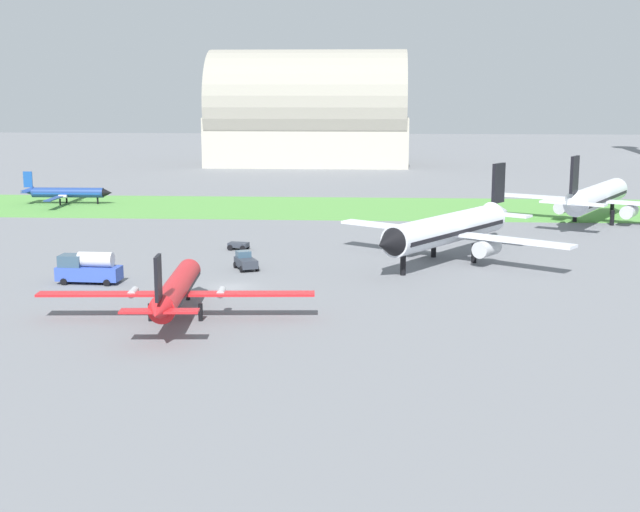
{
  "coord_description": "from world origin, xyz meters",
  "views": [
    {
      "loc": [
        14.52,
        -86.2,
        19.91
      ],
      "look_at": [
        8.85,
        1.76,
        3.0
      ],
      "focal_mm": 49.54,
      "sensor_mm": 36.0,
      "label": 1
    }
  ],
  "objects_px": {
    "airplane_midfield_jet": "(450,229)",
    "baggage_cart_midfield": "(238,245)",
    "pushback_tug_near_gate": "(246,261)",
    "airplane_taxiing_turboprop": "(66,192)",
    "airplane_parked_jet_far": "(596,197)",
    "fuel_truck_by_runway": "(88,268)",
    "airplane_foreground_turboprop": "(176,289)"
  },
  "relations": [
    {
      "from": "airplane_foreground_turboprop",
      "to": "fuel_truck_by_runway",
      "type": "relative_size",
      "value": 3.65
    },
    {
      "from": "airplane_midfield_jet",
      "to": "fuel_truck_by_runway",
      "type": "xyz_separation_m",
      "value": [
        -38.12,
        -14.24,
        -2.23
      ]
    },
    {
      "from": "baggage_cart_midfield",
      "to": "fuel_truck_by_runway",
      "type": "relative_size",
      "value": 0.41
    },
    {
      "from": "baggage_cart_midfield",
      "to": "pushback_tug_near_gate",
      "type": "bearing_deg",
      "value": 113.97
    },
    {
      "from": "airplane_midfield_jet",
      "to": "baggage_cart_midfield",
      "type": "height_order",
      "value": "airplane_midfield_jet"
    },
    {
      "from": "airplane_parked_jet_far",
      "to": "airplane_foreground_turboprop",
      "type": "bearing_deg",
      "value": 167.83
    },
    {
      "from": "airplane_midfield_jet",
      "to": "baggage_cart_midfield",
      "type": "distance_m",
      "value": 26.42
    },
    {
      "from": "pushback_tug_near_gate",
      "to": "baggage_cart_midfield",
      "type": "xyz_separation_m",
      "value": [
        -2.66,
        11.89,
        -0.34
      ]
    },
    {
      "from": "baggage_cart_midfield",
      "to": "airplane_foreground_turboprop",
      "type": "bearing_deg",
      "value": 101.01
    },
    {
      "from": "airplane_taxiing_turboprop",
      "to": "airplane_parked_jet_far",
      "type": "relative_size",
      "value": 0.68
    },
    {
      "from": "airplane_parked_jet_far",
      "to": "pushback_tug_near_gate",
      "type": "height_order",
      "value": "airplane_parked_jet_far"
    },
    {
      "from": "fuel_truck_by_runway",
      "to": "airplane_parked_jet_far",
      "type": "bearing_deg",
      "value": -141.27
    },
    {
      "from": "airplane_taxiing_turboprop",
      "to": "airplane_midfield_jet",
      "type": "relative_size",
      "value": 0.73
    },
    {
      "from": "pushback_tug_near_gate",
      "to": "fuel_truck_by_runway",
      "type": "distance_m",
      "value": 17.15
    },
    {
      "from": "pushback_tug_near_gate",
      "to": "baggage_cart_midfield",
      "type": "relative_size",
      "value": 1.5
    },
    {
      "from": "airplane_taxiing_turboprop",
      "to": "baggage_cart_midfield",
      "type": "bearing_deg",
      "value": -49.42
    },
    {
      "from": "airplane_foreground_turboprop",
      "to": "fuel_truck_by_runway",
      "type": "distance_m",
      "value": 18.34
    },
    {
      "from": "airplane_parked_jet_far",
      "to": "pushback_tug_near_gate",
      "type": "bearing_deg",
      "value": 156.51
    },
    {
      "from": "pushback_tug_near_gate",
      "to": "fuel_truck_by_runway",
      "type": "xyz_separation_m",
      "value": [
        -15.17,
        -7.97,
        0.67
      ]
    },
    {
      "from": "fuel_truck_by_runway",
      "to": "baggage_cart_midfield",
      "type": "bearing_deg",
      "value": -119.46
    },
    {
      "from": "baggage_cart_midfield",
      "to": "airplane_taxiing_turboprop",
      "type": "bearing_deg",
      "value": -37.04
    },
    {
      "from": "airplane_taxiing_turboprop",
      "to": "fuel_truck_by_runway",
      "type": "height_order",
      "value": "airplane_taxiing_turboprop"
    },
    {
      "from": "pushback_tug_near_gate",
      "to": "baggage_cart_midfield",
      "type": "distance_m",
      "value": 12.19
    },
    {
      "from": "airplane_taxiing_turboprop",
      "to": "baggage_cart_midfield",
      "type": "xyz_separation_m",
      "value": [
        36.35,
        -40.96,
        -1.5
      ]
    },
    {
      "from": "airplane_foreground_turboprop",
      "to": "baggage_cart_midfield",
      "type": "xyz_separation_m",
      "value": [
        0.21,
        33.42,
        -2.07
      ]
    },
    {
      "from": "airplane_taxiing_turboprop",
      "to": "baggage_cart_midfield",
      "type": "distance_m",
      "value": 54.79
    },
    {
      "from": "airplane_taxiing_turboprop",
      "to": "fuel_truck_by_runway",
      "type": "xyz_separation_m",
      "value": [
        23.84,
        -60.82,
        -0.49
      ]
    },
    {
      "from": "airplane_taxiing_turboprop",
      "to": "airplane_foreground_turboprop",
      "type": "distance_m",
      "value": 82.7
    },
    {
      "from": "airplane_midfield_jet",
      "to": "pushback_tug_near_gate",
      "type": "distance_m",
      "value": 23.97
    },
    {
      "from": "airplane_taxiing_turboprop",
      "to": "airplane_parked_jet_far",
      "type": "bearing_deg",
      "value": -11.38
    },
    {
      "from": "airplane_foreground_turboprop",
      "to": "baggage_cart_midfield",
      "type": "bearing_deg",
      "value": -4.42
    },
    {
      "from": "pushback_tug_near_gate",
      "to": "airplane_midfield_jet",
      "type": "bearing_deg",
      "value": -99.3
    }
  ]
}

